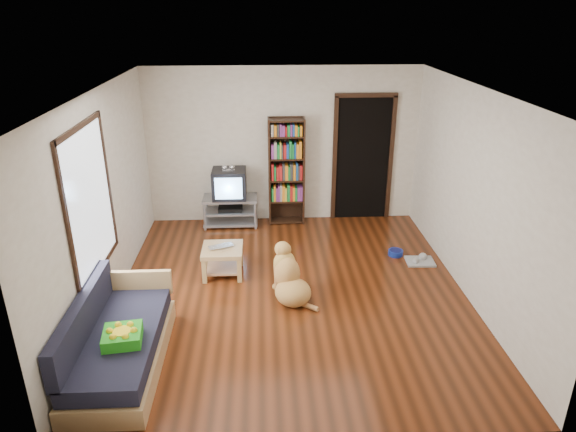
{
  "coord_description": "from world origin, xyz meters",
  "views": [
    {
      "loc": [
        -0.35,
        -5.82,
        3.5
      ],
      "look_at": [
        -0.02,
        0.42,
        0.9
      ],
      "focal_mm": 32.0,
      "sensor_mm": 36.0,
      "label": 1
    }
  ],
  "objects_px": {
    "bookshelf": "(286,166)",
    "grey_rag": "(420,261)",
    "crt_tv": "(229,183)",
    "laptop": "(222,248)",
    "green_cushion": "(123,336)",
    "dog_bowl": "(396,253)",
    "coffee_table": "(223,256)",
    "dog": "(289,279)",
    "tv_stand": "(231,210)",
    "sofa": "(117,344)"
  },
  "relations": [
    {
      "from": "tv_stand",
      "to": "sofa",
      "type": "height_order",
      "value": "sofa"
    },
    {
      "from": "green_cushion",
      "to": "tv_stand",
      "type": "bearing_deg",
      "value": 69.65
    },
    {
      "from": "tv_stand",
      "to": "bookshelf",
      "type": "height_order",
      "value": "bookshelf"
    },
    {
      "from": "dog_bowl",
      "to": "dog",
      "type": "relative_size",
      "value": 0.27
    },
    {
      "from": "dog_bowl",
      "to": "bookshelf",
      "type": "relative_size",
      "value": 0.12
    },
    {
      "from": "grey_rag",
      "to": "sofa",
      "type": "bearing_deg",
      "value": -151.04
    },
    {
      "from": "grey_rag",
      "to": "bookshelf",
      "type": "xyz_separation_m",
      "value": [
        -1.87,
        1.62,
        0.99
      ]
    },
    {
      "from": "sofa",
      "to": "bookshelf",
      "type": "bearing_deg",
      "value": 62.68
    },
    {
      "from": "dog_bowl",
      "to": "grey_rag",
      "type": "xyz_separation_m",
      "value": [
        0.3,
        -0.25,
        -0.03
      ]
    },
    {
      "from": "dog_bowl",
      "to": "coffee_table",
      "type": "distance_m",
      "value": 2.59
    },
    {
      "from": "laptop",
      "to": "crt_tv",
      "type": "relative_size",
      "value": 0.59
    },
    {
      "from": "tv_stand",
      "to": "coffee_table",
      "type": "distance_m",
      "value": 1.72
    },
    {
      "from": "grey_rag",
      "to": "dog",
      "type": "relative_size",
      "value": 0.5
    },
    {
      "from": "bookshelf",
      "to": "grey_rag",
      "type": "bearing_deg",
      "value": -40.94
    },
    {
      "from": "coffee_table",
      "to": "dog",
      "type": "distance_m",
      "value": 1.1
    },
    {
      "from": "laptop",
      "to": "tv_stand",
      "type": "bearing_deg",
      "value": 68.0
    },
    {
      "from": "crt_tv",
      "to": "bookshelf",
      "type": "distance_m",
      "value": 0.99
    },
    {
      "from": "green_cushion",
      "to": "bookshelf",
      "type": "height_order",
      "value": "bookshelf"
    },
    {
      "from": "sofa",
      "to": "laptop",
      "type": "bearing_deg",
      "value": 63.09
    },
    {
      "from": "grey_rag",
      "to": "sofa",
      "type": "distance_m",
      "value": 4.35
    },
    {
      "from": "laptop",
      "to": "tv_stand",
      "type": "xyz_separation_m",
      "value": [
        0.02,
        1.75,
        -0.14
      ]
    },
    {
      "from": "dog_bowl",
      "to": "coffee_table",
      "type": "xyz_separation_m",
      "value": [
        -2.54,
        -0.44,
        0.24
      ]
    },
    {
      "from": "crt_tv",
      "to": "tv_stand",
      "type": "bearing_deg",
      "value": -90.0
    },
    {
      "from": "bookshelf",
      "to": "coffee_table",
      "type": "relative_size",
      "value": 3.27
    },
    {
      "from": "tv_stand",
      "to": "dog",
      "type": "relative_size",
      "value": 1.12
    },
    {
      "from": "grey_rag",
      "to": "bookshelf",
      "type": "relative_size",
      "value": 0.22
    },
    {
      "from": "laptop",
      "to": "green_cushion",
      "type": "bearing_deg",
      "value": -133.32
    },
    {
      "from": "crt_tv",
      "to": "bookshelf",
      "type": "relative_size",
      "value": 0.32
    },
    {
      "from": "sofa",
      "to": "coffee_table",
      "type": "xyz_separation_m",
      "value": [
        0.95,
        1.91,
        0.02
      ]
    },
    {
      "from": "tv_stand",
      "to": "crt_tv",
      "type": "xyz_separation_m",
      "value": [
        0.0,
        0.02,
        0.47
      ]
    },
    {
      "from": "bookshelf",
      "to": "dog",
      "type": "height_order",
      "value": "bookshelf"
    },
    {
      "from": "dog",
      "to": "crt_tv",
      "type": "bearing_deg",
      "value": 109.71
    },
    {
      "from": "sofa",
      "to": "coffee_table",
      "type": "relative_size",
      "value": 3.27
    },
    {
      "from": "bookshelf",
      "to": "dog",
      "type": "bearing_deg",
      "value": -92.03
    },
    {
      "from": "sofa",
      "to": "dog",
      "type": "bearing_deg",
      "value": 34.17
    },
    {
      "from": "grey_rag",
      "to": "crt_tv",
      "type": "relative_size",
      "value": 0.69
    },
    {
      "from": "tv_stand",
      "to": "bookshelf",
      "type": "xyz_separation_m",
      "value": [
        0.95,
        0.09,
        0.73
      ]
    },
    {
      "from": "dog_bowl",
      "to": "tv_stand",
      "type": "distance_m",
      "value": 2.84
    },
    {
      "from": "grey_rag",
      "to": "coffee_table",
      "type": "height_order",
      "value": "coffee_table"
    },
    {
      "from": "grey_rag",
      "to": "dog",
      "type": "height_order",
      "value": "dog"
    },
    {
      "from": "dog",
      "to": "coffee_table",
      "type": "bearing_deg",
      "value": 143.01
    },
    {
      "from": "grey_rag",
      "to": "coffee_table",
      "type": "bearing_deg",
      "value": -176.17
    },
    {
      "from": "bookshelf",
      "to": "dog_bowl",
      "type": "bearing_deg",
      "value": -41.15
    },
    {
      "from": "grey_rag",
      "to": "crt_tv",
      "type": "xyz_separation_m",
      "value": [
        -2.82,
        1.55,
        0.73
      ]
    },
    {
      "from": "grey_rag",
      "to": "tv_stand",
      "type": "relative_size",
      "value": 0.44
    },
    {
      "from": "laptop",
      "to": "sofa",
      "type": "xyz_separation_m",
      "value": [
        -0.95,
        -1.88,
        -0.15
      ]
    },
    {
      "from": "laptop",
      "to": "dog_bowl",
      "type": "xyz_separation_m",
      "value": [
        2.54,
        0.47,
        -0.37
      ]
    },
    {
      "from": "green_cushion",
      "to": "grey_rag",
      "type": "distance_m",
      "value": 4.35
    },
    {
      "from": "laptop",
      "to": "bookshelf",
      "type": "xyz_separation_m",
      "value": [
        0.97,
        1.84,
        0.59
      ]
    },
    {
      "from": "tv_stand",
      "to": "crt_tv",
      "type": "distance_m",
      "value": 0.47
    }
  ]
}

